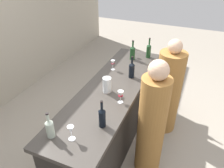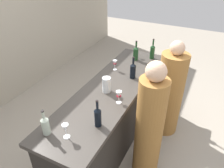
% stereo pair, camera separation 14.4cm
% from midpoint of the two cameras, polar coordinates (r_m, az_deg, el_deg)
% --- Properties ---
extents(ground_plane, '(12.00, 12.00, 0.00)m').
position_cam_midpoint_polar(ground_plane, '(3.41, -1.24, -14.20)').
color(ground_plane, '#9E9384').
extents(bar_counter, '(2.47, 0.69, 0.94)m').
position_cam_midpoint_polar(bar_counter, '(3.08, -1.35, -8.14)').
color(bar_counter, '#2A2723').
rests_on(bar_counter, ground).
extents(wine_bottle_leftmost_clear_pale, '(0.08, 0.08, 0.28)m').
position_cam_midpoint_polar(wine_bottle_leftmost_clear_pale, '(2.17, -17.81, -10.88)').
color(wine_bottle_leftmost_clear_pale, '#B7C6B2').
rests_on(wine_bottle_leftmost_clear_pale, bar_counter).
extents(wine_bottle_second_left_near_black, '(0.07, 0.07, 0.31)m').
position_cam_midpoint_polar(wine_bottle_second_left_near_black, '(2.17, -4.53, -8.56)').
color(wine_bottle_second_left_near_black, black).
rests_on(wine_bottle_second_left_near_black, bar_counter).
extents(wine_bottle_center_near_black, '(0.08, 0.08, 0.31)m').
position_cam_midpoint_polar(wine_bottle_center_near_black, '(2.97, 3.77, 3.77)').
color(wine_bottle_center_near_black, black).
rests_on(wine_bottle_center_near_black, bar_counter).
extents(wine_bottle_second_right_olive_green, '(0.08, 0.08, 0.31)m').
position_cam_midpoint_polar(wine_bottle_second_right_olive_green, '(3.49, 4.19, 8.26)').
color(wine_bottle_second_right_olive_green, '#193D1E').
rests_on(wine_bottle_second_right_olive_green, bar_counter).
extents(wine_bottle_rightmost_olive_green, '(0.07, 0.07, 0.33)m').
position_cam_midpoint_polar(wine_bottle_rightmost_olive_green, '(3.57, 8.41, 8.71)').
color(wine_bottle_rightmost_olive_green, '#193D1E').
rests_on(wine_bottle_rightmost_olive_green, bar_counter).
extents(wine_glass_near_left, '(0.07, 0.07, 0.16)m').
position_cam_midpoint_polar(wine_glass_near_left, '(2.48, 0.60, -2.92)').
color(wine_glass_near_left, white).
rests_on(wine_glass_near_left, bar_counter).
extents(wine_glass_near_center, '(0.07, 0.07, 0.16)m').
position_cam_midpoint_polar(wine_glass_near_center, '(2.08, -12.57, -11.82)').
color(wine_glass_near_center, white).
rests_on(wine_glass_near_center, bar_counter).
extents(wine_glass_near_right, '(0.07, 0.07, 0.14)m').
position_cam_midpoint_polar(wine_glass_near_right, '(3.59, 4.20, 8.71)').
color(wine_glass_near_right, white).
rests_on(wine_glass_near_right, bar_counter).
extents(wine_glass_far_left, '(0.06, 0.06, 0.15)m').
position_cam_midpoint_polar(wine_glass_far_left, '(3.16, -1.09, 5.44)').
color(wine_glass_far_left, white).
rests_on(wine_glass_far_left, bar_counter).
extents(water_pitcher, '(0.11, 0.11, 0.20)m').
position_cam_midpoint_polar(water_pitcher, '(2.67, -2.86, -0.25)').
color(water_pitcher, silver).
rests_on(water_pitcher, bar_counter).
extents(person_left_guest, '(0.49, 0.49, 1.47)m').
position_cam_midpoint_polar(person_left_guest, '(3.29, 13.16, -1.89)').
color(person_left_guest, '#9E6B33').
rests_on(person_left_guest, ground).
extents(person_center_guest, '(0.38, 0.38, 1.55)m').
position_cam_midpoint_polar(person_center_guest, '(2.60, 8.72, -10.46)').
color(person_center_guest, '#9E6B33').
rests_on(person_center_guest, ground).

